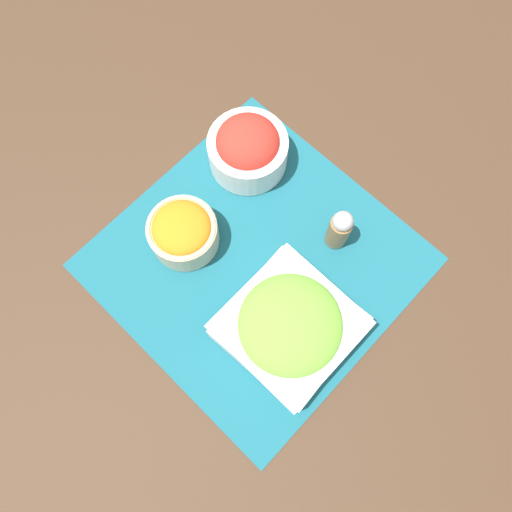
% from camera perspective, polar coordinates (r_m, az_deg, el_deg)
% --- Properties ---
extents(ground_plane, '(3.00, 3.00, 0.00)m').
position_cam_1_polar(ground_plane, '(0.83, -0.00, -0.72)').
color(ground_plane, '#422D1E').
extents(placemat, '(0.45, 0.45, 0.00)m').
position_cam_1_polar(placemat, '(0.83, -0.00, -0.68)').
color(placemat, '#195B6B').
rests_on(placemat, ground_plane).
extents(lettuce_bowl, '(0.19, 0.19, 0.08)m').
position_cam_1_polar(lettuce_bowl, '(0.76, 3.86, -8.03)').
color(lettuce_bowl, white).
rests_on(lettuce_bowl, placemat).
extents(carrot_bowl, '(0.11, 0.11, 0.07)m').
position_cam_1_polar(carrot_bowl, '(0.81, -8.35, 2.77)').
color(carrot_bowl, '#C6B28E').
rests_on(carrot_bowl, placemat).
extents(tomato_bowl, '(0.14, 0.14, 0.10)m').
position_cam_1_polar(tomato_bowl, '(0.86, -0.94, 12.26)').
color(tomato_bowl, white).
rests_on(tomato_bowl, placemat).
extents(pepper_shaker, '(0.04, 0.04, 0.10)m').
position_cam_1_polar(pepper_shaker, '(0.80, 9.54, 3.09)').
color(pepper_shaker, olive).
rests_on(pepper_shaker, placemat).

